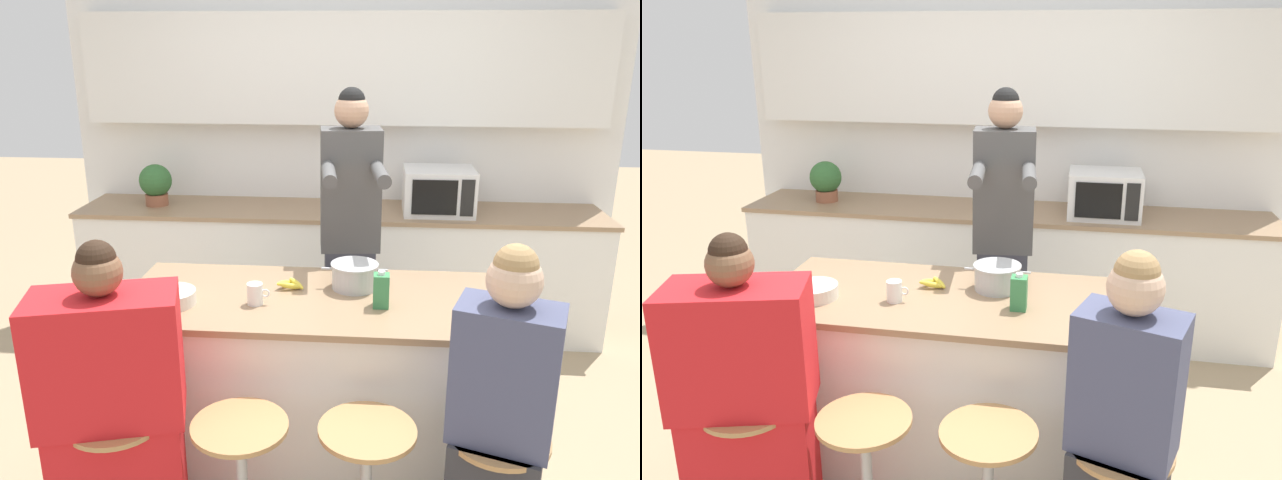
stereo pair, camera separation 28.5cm
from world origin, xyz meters
TOP-DOWN VIEW (x-y plane):
  - ground_plane at (0.00, 0.00)m, footprint 16.00×16.00m
  - wall_back at (0.00, 1.88)m, footprint 3.93×0.22m
  - back_counter at (0.00, 1.59)m, footprint 3.65×0.61m
  - kitchen_island at (0.00, 0.00)m, footprint 1.79×0.78m
  - bar_stool_leftmost at (-0.72, -0.65)m, footprint 0.38×0.38m
  - person_cooking at (0.11, 0.68)m, footprint 0.38×0.62m
  - person_wrapped_blanket at (-0.72, -0.65)m, footprint 0.59×0.42m
  - person_seated_near at (0.71, -0.65)m, footprint 0.41×0.35m
  - cooking_pot at (0.16, 0.13)m, footprint 0.31×0.23m
  - fruit_bowl at (-0.65, -0.13)m, footprint 0.22×0.22m
  - coffee_cup_near at (-0.27, -0.10)m, footprint 0.10×0.07m
  - coffee_cup_far at (0.64, -0.28)m, footprint 0.11×0.08m
  - banana_bunch at (-0.14, 0.09)m, footprint 0.15×0.11m
  - juice_carton at (0.28, -0.08)m, footprint 0.07×0.07m
  - microwave at (0.68, 1.56)m, footprint 0.47×0.39m
  - potted_plant at (-1.31, 1.59)m, footprint 0.23×0.23m

SIDE VIEW (x-z plane):
  - ground_plane at x=0.00m, z-range 0.00..0.00m
  - bar_stool_leftmost at x=-0.72m, z-range 0.03..0.67m
  - back_counter at x=0.00m, z-range 0.00..0.89m
  - kitchen_island at x=0.00m, z-range 0.01..0.90m
  - person_wrapped_blanket at x=-0.72m, z-range -0.05..1.31m
  - person_seated_near at x=0.71m, z-range -0.05..1.33m
  - person_cooking at x=0.11m, z-range 0.01..1.80m
  - banana_bunch at x=-0.14m, z-range 0.89..0.94m
  - fruit_bowl at x=-0.65m, z-range 0.89..0.95m
  - coffee_cup_far at x=0.64m, z-range 0.89..0.97m
  - coffee_cup_near at x=-0.27m, z-range 0.89..0.99m
  - cooking_pot at x=0.16m, z-range 0.89..1.01m
  - juice_carton at x=0.28m, z-range 0.89..1.05m
  - microwave at x=0.68m, z-range 0.89..1.19m
  - potted_plant at x=-1.31m, z-range 0.90..1.19m
  - wall_back at x=0.00m, z-range 0.19..2.89m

